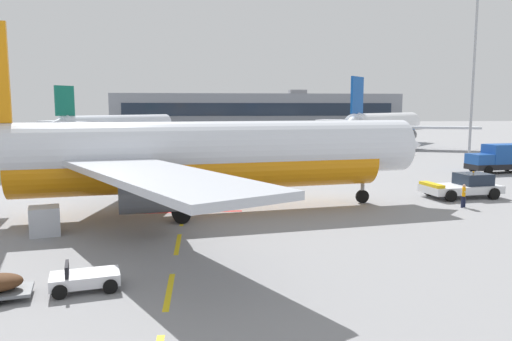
% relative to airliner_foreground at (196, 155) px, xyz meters
% --- Properties ---
extents(ground, '(400.00, 400.00, 0.00)m').
position_rel_airliner_foreground_xyz_m(ground, '(21.08, 18.16, -3.95)').
color(ground, gray).
extents(apron_paint_markings, '(8.00, 94.90, 0.01)m').
position_rel_airliner_foreground_xyz_m(apron_paint_markings, '(-0.92, 14.73, -3.95)').
color(apron_paint_markings, yellow).
rests_on(apron_paint_markings, ground).
extents(airliner_foreground, '(34.75, 34.15, 12.20)m').
position_rel_airliner_foreground_xyz_m(airliner_foreground, '(0.00, 0.00, 0.00)').
color(airliner_foreground, silver).
rests_on(airliner_foreground, ground).
extents(pushback_tug, '(6.32, 3.80, 2.08)m').
position_rel_airliner_foreground_xyz_m(pushback_tug, '(21.12, 3.55, -3.05)').
color(pushback_tug, silver).
rests_on(pushback_tug, ground).
extents(airliner_mid_left, '(27.94, 30.25, 12.12)m').
position_rel_airliner_foreground_xyz_m(airliner_mid_left, '(34.18, 55.41, -0.03)').
color(airliner_mid_left, white).
rests_on(airliner_mid_left, ground).
extents(airliner_far_center, '(26.04, 28.21, 11.11)m').
position_rel_airliner_foreground_xyz_m(airliner_far_center, '(-16.95, 69.89, -0.35)').
color(airliner_far_center, silver).
rests_on(airliner_far_center, ground).
extents(catering_truck, '(7.10, 2.93, 3.14)m').
position_rel_airliner_foreground_xyz_m(catering_truck, '(-14.73, 18.73, -2.30)').
color(catering_truck, black).
rests_on(catering_truck, ground).
extents(fuel_service_truck, '(7.28, 3.46, 3.14)m').
position_rel_airliner_foreground_xyz_m(fuel_service_truck, '(32.94, 17.32, -2.30)').
color(fuel_service_truck, black).
rests_on(fuel_service_truck, ground).
extents(ground_crew_worker, '(0.43, 0.58, 1.68)m').
position_rel_airliner_foreground_xyz_m(ground_crew_worker, '(18.98, -0.34, -2.99)').
color(ground_crew_worker, '#191E38').
rests_on(ground_crew_worker, ground).
extents(uld_cargo_container, '(1.99, 1.96, 1.60)m').
position_rel_airliner_foreground_xyz_m(uld_cargo_container, '(-8.45, -5.08, -3.15)').
color(uld_cargo_container, '#B7BCC6').
rests_on(uld_cargo_container, ground).
extents(apron_light_mast_far, '(1.80, 1.80, 28.42)m').
position_rel_airliner_foreground_xyz_m(apron_light_mast_far, '(37.04, 30.93, 13.44)').
color(apron_light_mast_far, slate).
rests_on(apron_light_mast_far, ground).
extents(terminal_satellite, '(99.47, 22.59, 13.52)m').
position_rel_airliner_foreground_xyz_m(terminal_satellite, '(19.62, 143.46, 2.02)').
color(terminal_satellite, gray).
rests_on(terminal_satellite, ground).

